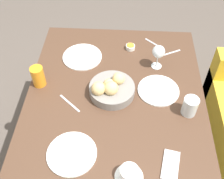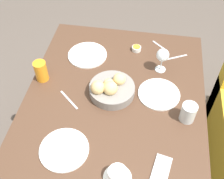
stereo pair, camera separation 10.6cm
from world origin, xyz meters
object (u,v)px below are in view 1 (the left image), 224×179
(juice_glass, at_px, (38,76))
(cell_phone, at_px, (171,165))
(bread_basket, at_px, (111,88))
(fork_silver, at_px, (70,103))
(plate_near_left, at_px, (82,57))
(water_tumbler, at_px, (190,106))
(plate_near_right, at_px, (72,154))
(wine_glass, at_px, (158,52))
(spoon_coffee, at_px, (152,43))
(jam_bowl_honey, at_px, (130,47))
(knife_silver, at_px, (169,53))
(plate_far_center, at_px, (158,90))
(coffee_cup, at_px, (129,174))

(juice_glass, xyz_separation_m, cell_phone, (0.47, 0.71, -0.06))
(bread_basket, xyz_separation_m, fork_silver, (0.08, -0.22, -0.04))
(plate_near_left, relative_size, water_tumbler, 2.33)
(plate_near_right, relative_size, wine_glass, 1.53)
(plate_near_left, height_order, spoon_coffee, plate_near_left)
(bread_basket, relative_size, plate_near_right, 1.06)
(wine_glass, distance_m, cell_phone, 0.67)
(wine_glass, xyz_separation_m, jam_bowl_honey, (-0.15, -0.16, -0.10))
(bread_basket, distance_m, knife_silver, 0.51)
(plate_near_left, relative_size, plate_far_center, 1.05)
(wine_glass, distance_m, jam_bowl_honey, 0.24)
(plate_far_center, relative_size, jam_bowl_honey, 3.97)
(coffee_cup, bearing_deg, bread_basket, -167.32)
(jam_bowl_honey, height_order, knife_silver, jam_bowl_honey)
(plate_far_center, bearing_deg, fork_silver, -76.28)
(juice_glass, relative_size, jam_bowl_honey, 2.11)
(jam_bowl_honey, bearing_deg, knife_silver, 82.95)
(bread_basket, xyz_separation_m, plate_near_left, (-0.29, -0.20, -0.04))
(plate_near_left, distance_m, knife_silver, 0.56)
(plate_near_right, distance_m, fork_silver, 0.31)
(plate_near_left, distance_m, spoon_coffee, 0.48)
(wine_glass, xyz_separation_m, fork_silver, (0.32, -0.49, -0.11))
(knife_silver, bearing_deg, fork_silver, -52.33)
(plate_near_left, bearing_deg, plate_near_right, 3.17)
(plate_near_left, distance_m, fork_silver, 0.37)
(plate_near_right, height_order, fork_silver, plate_near_right)
(plate_near_left, xyz_separation_m, fork_silver, (0.37, -0.02, -0.00))
(fork_silver, bearing_deg, bread_basket, 110.86)
(wine_glass, xyz_separation_m, spoon_coffee, (-0.22, -0.02, -0.11))
(jam_bowl_honey, bearing_deg, wine_glass, 46.27)
(knife_silver, bearing_deg, coffee_cup, -16.12)
(plate_far_center, bearing_deg, spoon_coffee, -177.64)
(plate_near_right, bearing_deg, spoon_coffee, 154.13)
(water_tumbler, distance_m, cell_phone, 0.34)
(juice_glass, bearing_deg, knife_silver, 111.98)
(jam_bowl_honey, relative_size, cell_phone, 0.37)
(coffee_cup, bearing_deg, knife_silver, 163.88)
(plate_far_center, bearing_deg, juice_glass, -91.23)
(plate_near_left, height_order, jam_bowl_honey, jam_bowl_honey)
(spoon_coffee, bearing_deg, wine_glass, 3.94)
(knife_silver, relative_size, spoon_coffee, 1.52)
(plate_far_center, relative_size, water_tumbler, 2.22)
(juice_glass, distance_m, jam_bowl_honey, 0.62)
(plate_far_center, bearing_deg, plate_near_right, -45.38)
(plate_near_left, height_order, fork_silver, plate_near_left)
(plate_near_left, bearing_deg, water_tumbler, 57.18)
(bread_basket, bearing_deg, plate_near_right, -22.67)
(plate_far_center, xyz_separation_m, spoon_coffee, (-0.42, -0.02, -0.00))
(plate_far_center, relative_size, cell_phone, 1.45)
(wine_glass, bearing_deg, plate_near_left, -96.60)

